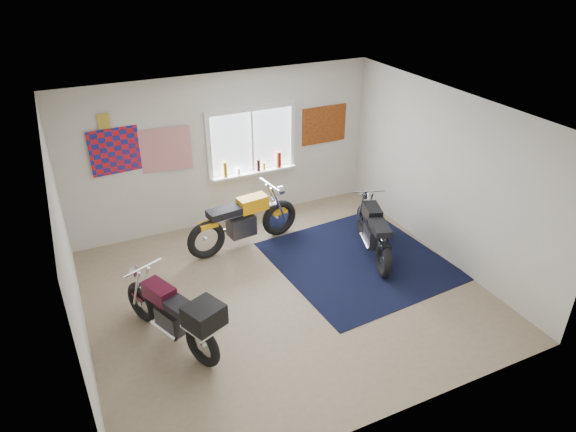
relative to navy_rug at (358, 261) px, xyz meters
name	(u,v)px	position (x,y,z in m)	size (l,w,h in m)	color
ground	(285,293)	(-1.43, -0.26, -0.01)	(5.50, 5.50, 0.00)	#9E896B
room_shell	(285,193)	(-1.43, -0.26, 1.63)	(5.50, 5.50, 5.50)	white
navy_rug	(358,261)	(0.00, 0.00, 0.00)	(2.50, 2.60, 0.01)	black
window_assembly	(252,146)	(-0.93, 2.21, 1.36)	(1.66, 0.17, 1.26)	white
oil_bottles	(258,164)	(-0.85, 2.14, 1.02)	(1.11, 0.09, 0.30)	olive
flag_display	(103,121)	(-3.33, 2.22, 2.14)	(1.60, 0.10, 1.17)	red
triumph_poster	(324,125)	(0.52, 2.22, 1.54)	(0.90, 0.03, 0.70)	#A54C14
yellow_triumph	(243,222)	(-1.50, 1.24, 0.45)	(2.04, 0.61, 1.03)	black
black_chrome_bike	(373,232)	(0.32, 0.10, 0.40)	(0.76, 1.77, 0.94)	black
maroon_tourer	(176,315)	(-3.12, -0.69, 0.48)	(0.99, 1.78, 0.94)	black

